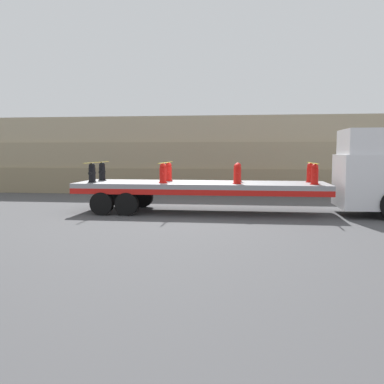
{
  "coord_description": "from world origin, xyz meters",
  "views": [
    {
      "loc": [
        1.77,
        -16.29,
        2.33
      ],
      "look_at": [
        -0.36,
        0.0,
        0.78
      ],
      "focal_mm": 40.0,
      "sensor_mm": 36.0,
      "label": 1
    }
  ],
  "objects_px": {
    "flatbed_trailer": "(189,187)",
    "fire_hydrant_red_far_2": "(238,172)",
    "fire_hydrant_red_far_1": "(169,172)",
    "truck_cab": "(375,173)",
    "fire_hydrant_red_near_2": "(237,174)",
    "fire_hydrant_red_near_1": "(163,173)",
    "fire_hydrant_red_far_3": "(310,173)",
    "fire_hydrant_black_near_0": "(92,173)",
    "fire_hydrant_red_near_3": "(315,174)",
    "fire_hydrant_black_far_0": "(102,172)"
  },
  "relations": [
    {
      "from": "fire_hydrant_red_near_1",
      "to": "fire_hydrant_red_far_1",
      "type": "bearing_deg",
      "value": 90.0
    },
    {
      "from": "fire_hydrant_red_far_1",
      "to": "truck_cab",
      "type": "bearing_deg",
      "value": -4.21
    },
    {
      "from": "fire_hydrant_red_near_2",
      "to": "truck_cab",
      "type": "bearing_deg",
      "value": 6.53
    },
    {
      "from": "fire_hydrant_red_near_2",
      "to": "fire_hydrant_red_far_1",
      "type": "bearing_deg",
      "value": 157.54
    },
    {
      "from": "fire_hydrant_black_far_0",
      "to": "fire_hydrant_red_near_3",
      "type": "height_order",
      "value": "same"
    },
    {
      "from": "fire_hydrant_red_far_1",
      "to": "fire_hydrant_red_far_3",
      "type": "bearing_deg",
      "value": 0.0
    },
    {
      "from": "truck_cab",
      "to": "fire_hydrant_black_far_0",
      "type": "bearing_deg",
      "value": 176.89
    },
    {
      "from": "fire_hydrant_red_far_3",
      "to": "fire_hydrant_red_near_3",
      "type": "bearing_deg",
      "value": -90.0
    },
    {
      "from": "flatbed_trailer",
      "to": "fire_hydrant_red_near_3",
      "type": "xyz_separation_m",
      "value": [
        4.63,
        -0.57,
        0.56
      ]
    },
    {
      "from": "fire_hydrant_black_far_0",
      "to": "fire_hydrant_red_near_2",
      "type": "bearing_deg",
      "value": -11.68
    },
    {
      "from": "truck_cab",
      "to": "flatbed_trailer",
      "type": "distance_m",
      "value": 6.89
    },
    {
      "from": "flatbed_trailer",
      "to": "fire_hydrant_red_far_3",
      "type": "relative_size",
      "value": 12.71
    },
    {
      "from": "flatbed_trailer",
      "to": "fire_hydrant_red_near_1",
      "type": "xyz_separation_m",
      "value": [
        -0.9,
        -0.57,
        0.56
      ]
    },
    {
      "from": "fire_hydrant_red_near_2",
      "to": "flatbed_trailer",
      "type": "bearing_deg",
      "value": 162.95
    },
    {
      "from": "fire_hydrant_red_near_3",
      "to": "fire_hydrant_red_far_1",
      "type": "bearing_deg",
      "value": 168.32
    },
    {
      "from": "truck_cab",
      "to": "fire_hydrant_red_far_1",
      "type": "height_order",
      "value": "truck_cab"
    },
    {
      "from": "flatbed_trailer",
      "to": "fire_hydrant_red_far_2",
      "type": "relative_size",
      "value": 12.71
    },
    {
      "from": "fire_hydrant_red_near_1",
      "to": "fire_hydrant_red_far_2",
      "type": "xyz_separation_m",
      "value": [
        2.77,
        1.14,
        0.0
      ]
    },
    {
      "from": "fire_hydrant_black_near_0",
      "to": "fire_hydrant_red_near_1",
      "type": "bearing_deg",
      "value": 0.0
    },
    {
      "from": "fire_hydrant_red_near_1",
      "to": "fire_hydrant_red_near_3",
      "type": "height_order",
      "value": "same"
    },
    {
      "from": "flatbed_trailer",
      "to": "fire_hydrant_red_near_1",
      "type": "height_order",
      "value": "fire_hydrant_red_near_1"
    },
    {
      "from": "fire_hydrant_red_far_2",
      "to": "fire_hydrant_red_near_3",
      "type": "xyz_separation_m",
      "value": [
        2.77,
        -1.14,
        0.0
      ]
    },
    {
      "from": "fire_hydrant_red_near_3",
      "to": "fire_hydrant_red_far_3",
      "type": "xyz_separation_m",
      "value": [
        0.0,
        1.14,
        0.0
      ]
    },
    {
      "from": "flatbed_trailer",
      "to": "fire_hydrant_red_near_2",
      "type": "relative_size",
      "value": 12.71
    },
    {
      "from": "flatbed_trailer",
      "to": "fire_hydrant_red_near_3",
      "type": "height_order",
      "value": "fire_hydrant_red_near_3"
    },
    {
      "from": "fire_hydrant_black_near_0",
      "to": "fire_hydrant_red_far_2",
      "type": "height_order",
      "value": "same"
    },
    {
      "from": "fire_hydrant_black_near_0",
      "to": "fire_hydrant_red_far_2",
      "type": "distance_m",
      "value": 5.65
    },
    {
      "from": "fire_hydrant_red_near_2",
      "to": "fire_hydrant_red_far_3",
      "type": "relative_size",
      "value": 1.0
    },
    {
      "from": "truck_cab",
      "to": "fire_hydrant_red_near_3",
      "type": "xyz_separation_m",
      "value": [
        -2.23,
        -0.57,
        -0.04
      ]
    },
    {
      "from": "fire_hydrant_red_near_2",
      "to": "fire_hydrant_black_far_0",
      "type": "bearing_deg",
      "value": 168.32
    },
    {
      "from": "truck_cab",
      "to": "fire_hydrant_red_far_3",
      "type": "xyz_separation_m",
      "value": [
        -2.23,
        0.57,
        -0.04
      ]
    },
    {
      "from": "fire_hydrant_red_near_1",
      "to": "fire_hydrant_red_far_2",
      "type": "bearing_deg",
      "value": 22.46
    },
    {
      "from": "flatbed_trailer",
      "to": "fire_hydrant_red_near_2",
      "type": "height_order",
      "value": "fire_hydrant_red_near_2"
    },
    {
      "from": "fire_hydrant_red_far_2",
      "to": "fire_hydrant_red_near_3",
      "type": "distance_m",
      "value": 2.99
    },
    {
      "from": "fire_hydrant_red_near_3",
      "to": "fire_hydrant_black_near_0",
      "type": "bearing_deg",
      "value": 180.0
    },
    {
      "from": "flatbed_trailer",
      "to": "fire_hydrant_red_near_1",
      "type": "relative_size",
      "value": 12.71
    },
    {
      "from": "flatbed_trailer",
      "to": "fire_hydrant_red_far_2",
      "type": "bearing_deg",
      "value": 17.05
    },
    {
      "from": "fire_hydrant_red_near_3",
      "to": "fire_hydrant_red_near_2",
      "type": "bearing_deg",
      "value": 180.0
    },
    {
      "from": "truck_cab",
      "to": "fire_hydrant_red_near_2",
      "type": "height_order",
      "value": "truck_cab"
    },
    {
      "from": "truck_cab",
      "to": "fire_hydrant_red_far_1",
      "type": "xyz_separation_m",
      "value": [
        -7.76,
        0.57,
        -0.04
      ]
    },
    {
      "from": "truck_cab",
      "to": "fire_hydrant_red_far_3",
      "type": "relative_size",
      "value": 4.21
    },
    {
      "from": "truck_cab",
      "to": "flatbed_trailer",
      "type": "bearing_deg",
      "value": 180.0
    },
    {
      "from": "flatbed_trailer",
      "to": "fire_hydrant_red_far_3",
      "type": "distance_m",
      "value": 4.7
    },
    {
      "from": "fire_hydrant_red_near_2",
      "to": "fire_hydrant_red_near_3",
      "type": "relative_size",
      "value": 1.0
    },
    {
      "from": "fire_hydrant_black_far_0",
      "to": "fire_hydrant_red_far_3",
      "type": "distance_m",
      "value": 8.3
    },
    {
      "from": "truck_cab",
      "to": "fire_hydrant_black_near_0",
      "type": "relative_size",
      "value": 4.21
    },
    {
      "from": "fire_hydrant_red_far_2",
      "to": "fire_hydrant_red_far_3",
      "type": "distance_m",
      "value": 2.77
    },
    {
      "from": "fire_hydrant_black_near_0",
      "to": "fire_hydrant_black_far_0",
      "type": "bearing_deg",
      "value": 90.0
    },
    {
      "from": "flatbed_trailer",
      "to": "fire_hydrant_black_near_0",
      "type": "distance_m",
      "value": 3.75
    },
    {
      "from": "fire_hydrant_red_far_1",
      "to": "fire_hydrant_red_far_2",
      "type": "height_order",
      "value": "same"
    }
  ]
}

